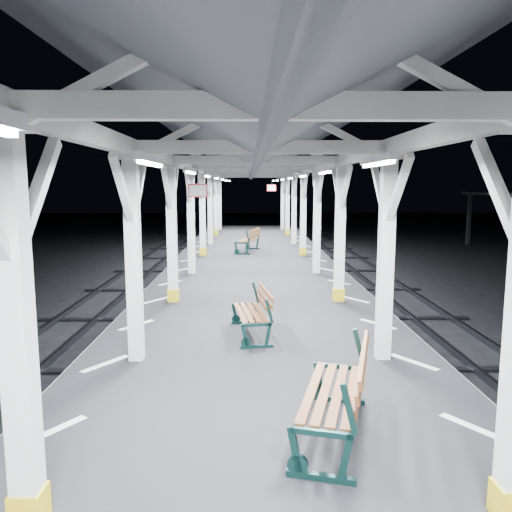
{
  "coord_description": "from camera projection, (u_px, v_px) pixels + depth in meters",
  "views": [
    {
      "loc": [
        -0.19,
        -9.8,
        3.8
      ],
      "look_at": [
        -0.01,
        1.47,
        2.2
      ],
      "focal_mm": 35.0,
      "sensor_mm": 36.0,
      "label": 1
    }
  ],
  "objects": [
    {
      "name": "bench_mid",
      "position": [
        256.0,
        311.0,
        9.36
      ],
      "size": [
        0.81,
        1.67,
        0.87
      ],
      "rotation": [
        0.0,
        0.0,
        0.14
      ],
      "color": "black",
      "rests_on": "platform"
    },
    {
      "name": "bench_far",
      "position": [
        250.0,
        239.0,
        21.1
      ],
      "size": [
        1.1,
        1.94,
        0.99
      ],
      "rotation": [
        0.0,
        0.0,
        -0.25
      ],
      "color": "black",
      "rests_on": "platform"
    },
    {
      "name": "hazard_stripes_right",
      "position": [
        378.0,
        324.0,
        10.14
      ],
      "size": [
        1.0,
        48.0,
        0.01
      ],
      "primitive_type": "cube",
      "color": "silver",
      "rests_on": "platform"
    },
    {
      "name": "bench_near",
      "position": [
        342.0,
        391.0,
        5.53
      ],
      "size": [
        1.16,
        1.98,
        1.01
      ],
      "rotation": [
        0.0,
        0.0,
        -0.27
      ],
      "color": "black",
      "rests_on": "platform"
    },
    {
      "name": "canopy",
      "position": [
        258.0,
        146.0,
        9.59
      ],
      "size": [
        5.4,
        49.0,
        4.65
      ],
      "color": "silver",
      "rests_on": "platform"
    },
    {
      "name": "hazard_stripes_left",
      "position": [
        137.0,
        325.0,
        10.06
      ],
      "size": [
        1.0,
        48.0,
        0.01
      ],
      "primitive_type": "cube",
      "color": "silver",
      "rests_on": "platform"
    },
    {
      "name": "track_left",
      "position": [
        13.0,
        370.0,
        10.16
      ],
      "size": [
        2.2,
        60.0,
        0.16
      ],
      "color": "#2D2D33",
      "rests_on": "ground"
    },
    {
      "name": "platform",
      "position": [
        258.0,
        348.0,
        10.17
      ],
      "size": [
        6.0,
        50.0,
        1.0
      ],
      "primitive_type": "cube",
      "color": "black",
      "rests_on": "ground"
    },
    {
      "name": "track_right",
      "position": [
        499.0,
        367.0,
        10.31
      ],
      "size": [
        2.2,
        60.0,
        0.16
      ],
      "color": "#2D2D33",
      "rests_on": "ground"
    },
    {
      "name": "ground",
      "position": [
        258.0,
        372.0,
        10.24
      ],
      "size": [
        120.0,
        120.0,
        0.0
      ],
      "primitive_type": "plane",
      "color": "black",
      "rests_on": "ground"
    }
  ]
}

